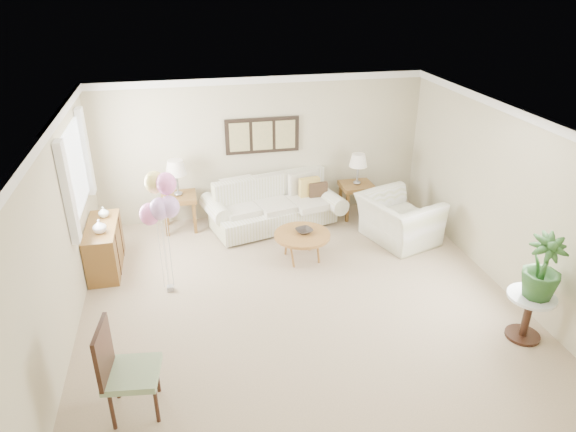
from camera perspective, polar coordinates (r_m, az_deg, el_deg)
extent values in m
plane|color=tan|center=(7.42, 1.29, -9.28)|extent=(6.00, 6.00, 0.00)
cube|color=beige|center=(9.49, -2.87, 7.53)|extent=(6.00, 0.04, 2.60)
cube|color=beige|center=(4.39, 11.00, -17.17)|extent=(6.00, 0.04, 2.60)
cube|color=beige|center=(6.78, -24.11, -2.54)|extent=(0.04, 6.00, 2.60)
cube|color=beige|center=(7.96, 22.90, 1.80)|extent=(0.04, 6.00, 2.60)
cube|color=white|center=(6.30, 1.52, 10.40)|extent=(6.00, 6.00, 0.02)
cube|color=white|center=(9.15, -3.01, 14.87)|extent=(6.00, 0.06, 0.12)
cube|color=white|center=(6.33, -25.84, 7.44)|extent=(0.06, 6.00, 0.12)
cube|color=white|center=(7.57, 24.32, 10.39)|extent=(0.06, 6.00, 0.12)
cube|color=white|center=(8.00, -22.62, 4.68)|extent=(0.04, 1.40, 1.20)
cube|color=white|center=(7.21, -23.28, 2.35)|extent=(0.10, 0.22, 1.40)
cube|color=white|center=(8.78, -21.56, 6.64)|extent=(0.10, 0.22, 1.40)
cube|color=black|center=(9.39, -2.87, 8.93)|extent=(1.35, 0.04, 0.65)
cube|color=#8C8C59|center=(9.31, -5.42, 8.70)|extent=(0.36, 0.02, 0.52)
cube|color=#8C8C59|center=(9.37, -2.84, 8.89)|extent=(0.36, 0.02, 0.52)
cube|color=#8C8C59|center=(9.44, -0.30, 9.05)|extent=(0.36, 0.02, 0.52)
cube|color=silver|center=(9.33, -1.62, 0.07)|extent=(2.34, 1.41, 0.36)
cube|color=silver|center=(9.47, -2.02, 3.07)|extent=(2.17, 0.76, 0.55)
cylinder|color=silver|center=(9.12, -8.07, 0.76)|extent=(0.53, 0.94, 0.32)
cylinder|color=silver|center=(9.47, 4.57, 1.89)|extent=(0.53, 0.94, 0.32)
cube|color=beige|center=(9.12, -5.44, 0.82)|extent=(0.76, 0.84, 0.12)
cube|color=beige|center=(9.20, -1.58, 1.17)|extent=(0.76, 0.84, 0.12)
cube|color=beige|center=(9.32, 2.20, 1.50)|extent=(0.76, 0.84, 0.12)
cube|color=#89B3D4|center=(9.17, -6.55, 2.40)|extent=(0.38, 0.12, 0.38)
cube|color=tan|center=(9.40, 2.38, 3.16)|extent=(0.38, 0.12, 0.38)
cube|color=#3D2B1C|center=(9.40, 3.36, 2.74)|extent=(0.34, 0.10, 0.34)
cube|color=silver|center=(9.42, -1.60, -1.02)|extent=(1.98, 0.79, 0.04)
cube|color=brown|center=(9.27, -12.05, 2.02)|extent=(0.61, 0.55, 0.09)
cube|color=brown|center=(9.21, -13.34, -0.55)|extent=(0.06, 0.06, 0.58)
cube|color=brown|center=(9.21, -10.32, -0.27)|extent=(0.06, 0.06, 0.58)
cube|color=brown|center=(9.61, -13.35, 0.59)|extent=(0.06, 0.06, 0.58)
cube|color=brown|center=(9.61, -10.46, 0.86)|extent=(0.06, 0.06, 0.58)
cube|color=brown|center=(9.68, 7.64, 3.32)|extent=(0.59, 0.54, 0.09)
cube|color=brown|center=(9.55, 6.61, 0.93)|extent=(0.05, 0.05, 0.56)
cube|color=brown|center=(9.70, 9.28, 1.17)|extent=(0.05, 0.05, 0.56)
cube|color=brown|center=(9.92, 5.83, 1.95)|extent=(0.05, 0.05, 0.56)
cube|color=brown|center=(10.07, 8.41, 2.17)|extent=(0.05, 0.05, 0.56)
cylinder|color=gray|center=(9.24, -12.10, 2.46)|extent=(0.15, 0.15, 0.07)
cylinder|color=gray|center=(9.17, -12.21, 3.59)|extent=(0.04, 0.04, 0.33)
cone|color=silver|center=(9.06, -12.38, 5.31)|extent=(0.37, 0.37, 0.26)
cylinder|color=gray|center=(9.65, 7.67, 3.72)|extent=(0.14, 0.14, 0.06)
cylinder|color=gray|center=(9.59, 7.73, 4.69)|extent=(0.04, 0.04, 0.29)
cone|color=silver|center=(9.50, 7.82, 6.17)|extent=(0.33, 0.33, 0.23)
cylinder|color=#A67639|center=(8.19, 1.59, -2.14)|extent=(0.90, 0.90, 0.05)
cylinder|color=#A67639|center=(8.52, 2.62, -2.69)|extent=(0.04, 0.04, 0.41)
cylinder|color=#A67639|center=(8.44, -0.18, -2.99)|extent=(0.04, 0.04, 0.41)
cylinder|color=#A67639|center=(8.08, 0.46, -4.40)|extent=(0.04, 0.04, 0.41)
cylinder|color=#A67639|center=(8.17, 3.38, -4.08)|extent=(0.04, 0.04, 0.41)
imported|color=black|center=(8.20, 1.80, -1.66)|extent=(0.33, 0.33, 0.06)
imported|color=silver|center=(8.98, 12.16, -0.36)|extent=(1.39, 1.49, 0.79)
cylinder|color=silver|center=(7.07, 25.46, -8.07)|extent=(0.59, 0.59, 0.04)
cylinder|color=#341B13|center=(7.24, 24.99, -10.15)|extent=(0.10, 0.10, 0.59)
cylinder|color=#341B13|center=(7.40, 24.56, -12.04)|extent=(0.43, 0.43, 0.01)
imported|color=#244B22|center=(6.86, 26.47, -5.10)|extent=(0.55, 0.55, 0.83)
cube|color=#89A47A|center=(5.76, -16.91, -16.42)|extent=(0.61, 0.61, 0.08)
cylinder|color=#341B13|center=(5.81, -18.94, -19.90)|extent=(0.04, 0.04, 0.45)
cylinder|color=#341B13|center=(5.76, -14.40, -19.67)|extent=(0.04, 0.04, 0.45)
cylinder|color=#341B13|center=(6.13, -18.57, -17.03)|extent=(0.04, 0.04, 0.45)
cylinder|color=#341B13|center=(6.08, -14.34, -16.78)|extent=(0.04, 0.04, 0.45)
cube|color=#341B13|center=(5.59, -19.84, -14.05)|extent=(0.11, 0.52, 0.60)
cube|color=brown|center=(8.46, -19.72, -3.26)|extent=(0.45, 1.20, 0.74)
cube|color=#341B13|center=(8.20, -19.89, -4.25)|extent=(0.46, 0.02, 0.70)
cube|color=#341B13|center=(8.73, -19.49, -2.33)|extent=(0.46, 0.02, 0.70)
imported|color=white|center=(8.04, -20.23, -1.07)|extent=(0.24, 0.24, 0.21)
imported|color=silver|center=(8.54, -19.82, 0.42)|extent=(0.20, 0.20, 0.17)
cube|color=gray|center=(7.78, -12.94, -7.82)|extent=(0.10, 0.10, 0.08)
ellipsoid|color=#FF7CD3|center=(7.16, -15.13, 0.20)|extent=(0.27, 0.27, 0.31)
cylinder|color=silver|center=(7.48, -13.95, -4.37)|extent=(0.01, 0.01, 1.04)
ellipsoid|color=#D29DEC|center=(7.09, -13.04, 0.99)|extent=(0.27, 0.27, 0.31)
cylinder|color=silver|center=(7.44, -12.94, -4.02)|extent=(0.01, 0.01, 1.13)
ellipsoid|color=#EED86E|center=(7.16, -14.61, 3.65)|extent=(0.27, 0.27, 0.31)
cylinder|color=silver|center=(7.46, -13.70, -2.73)|extent=(0.01, 0.01, 1.43)
ellipsoid|color=#FF7CD3|center=(7.06, -13.39, 3.52)|extent=(0.27, 0.27, 0.31)
cylinder|color=silver|center=(7.41, -13.11, -2.83)|extent=(0.01, 0.01, 1.43)
ellipsoid|color=#D29DEC|center=(7.08, -14.08, 0.78)|extent=(0.27, 0.27, 0.31)
cylinder|color=silver|center=(7.44, -13.44, -4.12)|extent=(0.01, 0.01, 1.13)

